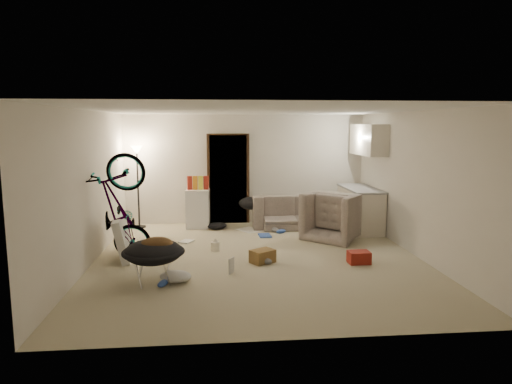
{
  "coord_description": "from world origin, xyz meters",
  "views": [
    {
      "loc": [
        -0.75,
        -7.5,
        2.25
      ],
      "look_at": [
        0.02,
        0.6,
        1.06
      ],
      "focal_mm": 32.0,
      "sensor_mm": 36.0,
      "label": 1
    }
  ],
  "objects": [
    {
      "name": "saucer_chair",
      "position": [
        -1.61,
        -1.06,
        0.38
      ],
      "size": [
        0.89,
        0.89,
        0.64
      ],
      "color": "silver",
      "rests_on": "floor"
    },
    {
      "name": "kitchen_uppers",
      "position": [
        2.56,
        2.0,
        1.95
      ],
      "size": [
        0.38,
        1.4,
        0.65
      ],
      "primitive_type": "cube",
      "color": "silver",
      "rests_on": "wall_right"
    },
    {
      "name": "tv_box",
      "position": [
        -2.3,
        0.32,
        0.36
      ],
      "size": [
        0.39,
        1.11,
        0.73
      ],
      "primitive_type": "cube",
      "rotation": [
        0.0,
        -0.21,
        0.1
      ],
      "color": "silver",
      "rests_on": "floor"
    },
    {
      "name": "snack_box_2",
      "position": [
        -1.02,
        2.55,
        1.0
      ],
      "size": [
        0.11,
        0.08,
        0.3
      ],
      "primitive_type": "cube",
      "rotation": [
        0.0,
        0.0,
        -0.08
      ],
      "color": "gold",
      "rests_on": "mini_fridge"
    },
    {
      "name": "bicycle",
      "position": [
        -2.3,
        0.06,
        0.49
      ],
      "size": [
        1.91,
        0.95,
        1.07
      ],
      "primitive_type": "imported",
      "rotation": [
        0.0,
        -0.17,
        1.49
      ],
      "color": "black",
      "rests_on": "floor"
    },
    {
      "name": "counter_top",
      "position": [
        2.43,
        2.0,
        0.9
      ],
      "size": [
        0.64,
        1.54,
        0.04
      ],
      "primitive_type": "cube",
      "color": "gray",
      "rests_on": "kitchen_counter"
    },
    {
      "name": "juicer",
      "position": [
        -0.73,
        0.58,
        0.09
      ],
      "size": [
        0.16,
        0.16,
        0.23
      ],
      "color": "silver",
      "rests_on": "floor"
    },
    {
      "name": "clothes_lump_c",
      "position": [
        -1.31,
        -1.02,
        0.07
      ],
      "size": [
        0.59,
        0.55,
        0.15
      ],
      "primitive_type": "ellipsoid",
      "rotation": [
        0.0,
        0.0,
        -0.38
      ],
      "color": "silver",
      "rests_on": "floor"
    },
    {
      "name": "wall_back",
      "position": [
        0.0,
        3.01,
        1.25
      ],
      "size": [
        5.5,
        0.02,
        2.5
      ],
      "primitive_type": "cube",
      "color": "silver",
      "rests_on": "floor"
    },
    {
      "name": "drink_case_a",
      "position": [
        0.05,
        -0.22,
        0.11
      ],
      "size": [
        0.46,
        0.43,
        0.22
      ],
      "primitive_type": "cube",
      "rotation": [
        0.0,
        0.0,
        0.58
      ],
      "color": "brown",
      "rests_on": "floor"
    },
    {
      "name": "snack_box_3",
      "position": [
        -0.9,
        2.55,
        1.0
      ],
      "size": [
        0.11,
        0.09,
        0.3
      ],
      "primitive_type": "cube",
      "rotation": [
        0.0,
        0.0,
        -0.26
      ],
      "color": "maroon",
      "rests_on": "mini_fridge"
    },
    {
      "name": "book_white",
      "position": [
        -1.29,
        1.24,
        0.01
      ],
      "size": [
        0.32,
        0.34,
        0.03
      ],
      "primitive_type": "cube",
      "rotation": [
        0.0,
        0.0,
        -0.51
      ],
      "color": "silver",
      "rests_on": "floor"
    },
    {
      "name": "ceiling",
      "position": [
        0.0,
        0.0,
        2.51
      ],
      "size": [
        5.5,
        6.0,
        0.02
      ],
      "primitive_type": "cube",
      "color": "white",
      "rests_on": "wall_back"
    },
    {
      "name": "shoe_3",
      "position": [
        0.06,
        -0.3,
        0.06
      ],
      "size": [
        0.32,
        0.27,
        0.11
      ],
      "primitive_type": "ellipsoid",
      "rotation": [
        0.0,
        0.0,
        -0.6
      ],
      "color": "slate",
      "rests_on": "floor"
    },
    {
      "name": "wall_right",
      "position": [
        2.76,
        0.0,
        1.25
      ],
      "size": [
        0.02,
        6.0,
        2.5
      ],
      "primitive_type": "cube",
      "color": "silver",
      "rests_on": "floor"
    },
    {
      "name": "wall_left",
      "position": [
        -2.76,
        0.0,
        1.25
      ],
      "size": [
        0.02,
        6.0,
        2.5
      ],
      "primitive_type": "cube",
      "color": "silver",
      "rests_on": "floor"
    },
    {
      "name": "book_blue",
      "position": [
        0.29,
        1.57,
        0.02
      ],
      "size": [
        0.26,
        0.34,
        0.03
      ],
      "primitive_type": "cube",
      "rotation": [
        0.0,
        0.0,
        0.06
      ],
      "color": "#3053B0",
      "rests_on": "floor"
    },
    {
      "name": "snack_box_1",
      "position": [
        -1.14,
        2.55,
        1.0
      ],
      "size": [
        0.11,
        0.08,
        0.3
      ],
      "primitive_type": "cube",
      "rotation": [
        0.0,
        0.0,
        -0.13
      ],
      "color": "orange",
      "rests_on": "mini_fridge"
    },
    {
      "name": "wall_front",
      "position": [
        0.0,
        -3.01,
        1.25
      ],
      "size": [
        5.5,
        0.02,
        2.5
      ],
      "primitive_type": "cube",
      "color": "silver",
      "rests_on": "floor"
    },
    {
      "name": "newspaper",
      "position": [
        0.02,
        2.15,
        0.0
      ],
      "size": [
        0.63,
        0.67,
        0.01
      ],
      "primitive_type": "cube",
      "rotation": [
        0.0,
        0.0,
        0.58
      ],
      "color": "silver",
      "rests_on": "floor"
    },
    {
      "name": "book_asset",
      "position": [
        -0.53,
        -0.81,
        0.01
      ],
      "size": [
        0.3,
        0.28,
        0.02
      ],
      "primitive_type": "imported",
      "rotation": [
        0.0,
        0.0,
        1.04
      ],
      "color": "maroon",
      "rests_on": "floor"
    },
    {
      "name": "clothes_lump_b",
      "position": [
        -0.68,
        2.36,
        0.07
      ],
      "size": [
        0.58,
        0.56,
        0.13
      ],
      "primitive_type": "ellipsoid",
      "rotation": [
        0.0,
        0.0,
        0.58
      ],
      "color": "black",
      "rests_on": "floor"
    },
    {
      "name": "sofa_drape",
      "position": [
        0.1,
        2.45,
        0.54
      ],
      "size": [
        0.65,
        0.57,
        0.28
      ],
      "primitive_type": "ellipsoid",
      "rotation": [
        0.0,
        0.0,
        -0.22
      ],
      "color": "black",
      "rests_on": "sofa"
    },
    {
      "name": "door_trim",
      "position": [
        -0.4,
        2.94,
        1.02
      ],
      "size": [
        0.97,
        0.04,
        2.1
      ],
      "primitive_type": "cube",
      "color": "#352112",
      "rests_on": "floor"
    },
    {
      "name": "sofa",
      "position": [
        1.05,
        2.45,
        0.27
      ],
      "size": [
        1.87,
        0.73,
        0.55
      ],
      "primitive_type": "imported",
      "rotation": [
        0.0,
        0.0,
        3.14
      ],
      "color": "#383F38",
      "rests_on": "floor"
    },
    {
      "name": "floor_lamp",
      "position": [
        -2.4,
        2.65,
        1.31
      ],
      "size": [
        0.28,
        0.28,
        1.81
      ],
      "color": "black",
      "rests_on": "floor"
    },
    {
      "name": "doorway",
      "position": [
        -0.4,
        2.97,
        1.02
      ],
      "size": [
        0.85,
        0.1,
        2.04
      ],
      "primitive_type": "cube",
      "color": "black",
      "rests_on": "floor"
    },
    {
      "name": "kitchen_counter",
      "position": [
        2.43,
        2.0,
        0.44
      ],
      "size": [
        0.6,
        1.5,
        0.88
      ],
      "primitive_type": "cube",
      "color": "silver",
      "rests_on": "floor"
    },
    {
      "name": "drink_case_b",
      "position": [
        1.63,
        -0.41,
        0.1
      ],
      "size": [
        0.35,
        0.26,
        0.2
      ],
      "primitive_type": "cube",
      "rotation": [
        0.0,
        0.0,
        0.02
      ],
      "color": "maroon",
      "rests_on": "floor"
    },
    {
      "name": "hoodie",
      "position": [
        -1.56,
        -1.09,
        0.57
      ],
      "size": [
        0.55,
        0.49,
        0.22
      ],
      "primitive_type": "ellipsoid",
      "rotation": [
        0.0,
        0.0,
        0.21
      ],
      "color": "#4B3119",
      "rests_on": "saucer_chair"
    },
    {
      "name": "snack_box_0",
      "position": [
        -1.26,
        2.55,
        1.0
      ],
      "size": [
        0.12,
        0.1,
        0.3
      ],
      "primitive_type": "cube",
      "rotation": [
        0.0,
        0.0,
        0.29
      ],
      "color": "maroon",
      "rests_on": "mini_fridge"
    },
    {
      "name": "floor",
      "position": [
        0.0,
        0.0,
        -0.01
      ],
      "size": [
        5.5,
        6.0,
        0.02
      ],
      "primitive_type": "cube",
      "color": "#B1A888",
      "rests_on": "ground"
    },
    {
      "name": "shoe_1",
      "position": [
        0.54,
        1.92,
        0.05
      ],
      "size": [
        0.25,
        0.3,
        0.1
      ],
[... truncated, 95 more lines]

